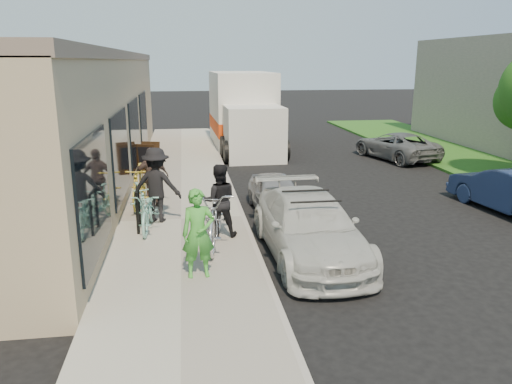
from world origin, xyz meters
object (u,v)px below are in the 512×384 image
man_standing (219,201)px  bystander_b (151,177)px  far_car_gray (396,146)px  cruiser_bike_a (140,202)px  bike_rack (138,205)px  cruiser_bike_c (139,186)px  tandem_bike (216,216)px  sandwich_board (148,158)px  sedan_silver (276,194)px  woman_rider (198,234)px  sedan_white (309,227)px  moving_truck (244,115)px  bystander_a (157,185)px  cruiser_bike_b (149,211)px  far_car_blue (511,190)px

man_standing → bystander_b: size_ratio=1.03×
far_car_gray → cruiser_bike_a: far_car_gray is taller
bike_rack → bystander_b: size_ratio=0.61×
cruiser_bike_c → bystander_b: 0.40m
far_car_gray → tandem_bike: 12.21m
sandwich_board → sedan_silver: (3.61, -4.68, -0.18)m
bike_rack → cruiser_bike_c: (-0.13, 1.96, -0.03)m
bike_rack → man_standing: bearing=-21.0°
woman_rider → cruiser_bike_a: (-1.32, 3.54, -0.37)m
sedan_white → cruiser_bike_c: size_ratio=2.39×
bike_rack → sedan_white: 4.00m
far_car_gray → tandem_bike: tandem_bike is taller
moving_truck → bystander_a: 11.41m
bike_rack → bystander_a: 0.78m
sedan_silver → cruiser_bike_b: bearing=-158.1°
sedan_silver → cruiser_bike_b: size_ratio=1.75×
tandem_bike → bystander_b: bystander_b is taller
sedan_white → bystander_b: size_ratio=2.81×
far_car_gray → sedan_white: bearing=43.7°
far_car_blue → woman_rider: bearing=14.0°
bike_rack → sedan_silver: 3.72m
woman_rider → bystander_a: 3.48m
moving_truck → tandem_bike: (-2.13, -12.64, -0.75)m
cruiser_bike_a → bike_rack: bearing=-106.4°
moving_truck → far_car_blue: moving_truck is taller
tandem_bike → cruiser_bike_a: tandem_bike is taller
far_car_blue → bystander_b: bearing=-16.6°
tandem_bike → man_standing: (0.10, 0.49, 0.19)m
far_car_gray → sandwich_board: bearing=-2.7°
sedan_white → cruiser_bike_b: sedan_white is taller
moving_truck → tandem_bike: bearing=-101.0°
woman_rider → cruiser_bike_c: woman_rider is taller
sedan_silver → far_car_blue: 6.26m
woman_rider → bystander_b: woman_rider is taller
far_car_blue → far_car_gray: 7.53m
sandwich_board → bystander_a: 5.47m
cruiser_bike_b → bystander_a: 0.78m
tandem_bike → cruiser_bike_a: 2.61m
far_car_gray → bystander_b: bystander_b is taller
far_car_gray → bystander_a: (-9.31, -7.45, 0.50)m
sedan_silver → cruiser_bike_c: 3.65m
moving_truck → woman_rider: (-2.54, -14.24, -0.56)m
sedan_silver → bystander_a: bearing=-167.2°
sedan_white → cruiser_bike_c: sedan_white is taller
bike_rack → man_standing: 1.95m
woman_rider → cruiser_bike_b: 2.98m
bike_rack → cruiser_bike_c: bearing=93.8°
bystander_a → sedan_silver: bearing=-152.4°
sedan_white → woman_rider: size_ratio=2.74×
sandwich_board → cruiser_bike_a: (0.12, -5.26, -0.10)m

